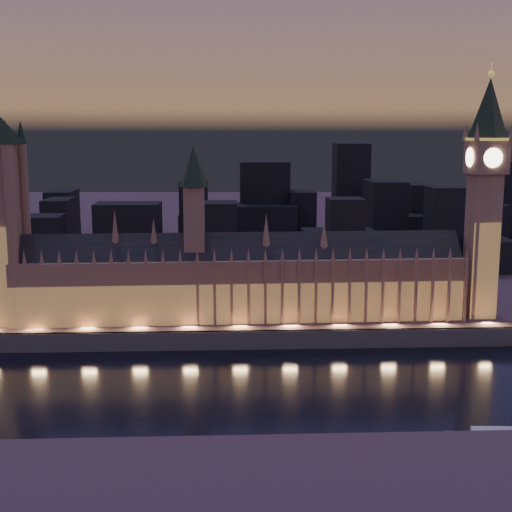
{
  "coord_description": "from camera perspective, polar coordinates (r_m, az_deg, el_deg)",
  "views": [
    {
      "loc": [
        -8.59,
        -252.43,
        91.88
      ],
      "look_at": [
        5.0,
        55.0,
        38.0
      ],
      "focal_mm": 50.0,
      "sensor_mm": 36.0,
      "label": 1
    }
  ],
  "objects": [
    {
      "name": "ground_plane",
      "position": [
        268.77,
        -0.56,
        -10.06
      ],
      "size": [
        2000.0,
        2000.0,
        0.0
      ],
      "primitive_type": "plane",
      "color": "black",
      "rests_on": "ground"
    },
    {
      "name": "embankment_wall",
      "position": [
        306.43,
        -0.82,
        -6.74
      ],
      "size": [
        2000.0,
        2.5,
        8.0
      ],
      "primitive_type": "cube",
      "color": "#53544F",
      "rests_on": "ground"
    },
    {
      "name": "north_bank",
      "position": [
        777.46,
        -1.89,
        3.44
      ],
      "size": [
        2000.0,
        960.0,
        8.0
      ],
      "primitive_type": "cube",
      "color": "#4C353E",
      "rests_on": "ground"
    },
    {
      "name": "elizabeth_tower",
      "position": [
        335.9,
        17.88,
        5.97
      ],
      "size": [
        18.0,
        18.0,
        113.64
      ],
      "color": "#966B4E",
      "rests_on": "north_bank"
    },
    {
      "name": "city_backdrop",
      "position": [
        503.86,
        2.49,
        2.99
      ],
      "size": [
        494.56,
        215.63,
        84.38
      ],
      "color": "black",
      "rests_on": "north_bank"
    },
    {
      "name": "palace_of_westminster",
      "position": [
        320.97,
        -1.49,
        -1.85
      ],
      "size": [
        202.0,
        25.54,
        78.0
      ],
      "color": "#966B4E",
      "rests_on": "north_bank"
    }
  ]
}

